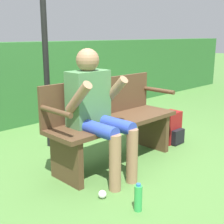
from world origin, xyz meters
TOP-DOWN VIEW (x-y plane):
  - ground_plane at (0.00, 0.00)m, footprint 40.00×40.00m
  - hedge_back at (0.00, 2.19)m, footprint 12.00×0.42m
  - park_bench at (0.00, 0.06)m, footprint 1.56×0.49m
  - person_seated at (-0.33, -0.07)m, footprint 0.55×0.65m
  - backpack at (0.99, -0.04)m, footprint 0.27×0.26m
  - water_bottle at (-0.56, -0.80)m, footprint 0.06×0.06m
  - signpost at (-0.20, 0.96)m, footprint 0.48×0.09m
  - litter_crumple at (-0.63, -0.46)m, footprint 0.07×0.07m

SIDE VIEW (x-z plane):
  - ground_plane at x=0.00m, z-range 0.00..0.00m
  - litter_crumple at x=-0.63m, z-range 0.00..0.07m
  - water_bottle at x=-0.56m, z-range -0.01..0.23m
  - backpack at x=0.99m, z-range -0.01..0.40m
  - park_bench at x=0.00m, z-range 0.02..0.93m
  - hedge_back at x=0.00m, z-range 0.00..1.26m
  - person_seated at x=-0.33m, z-range 0.08..1.33m
  - signpost at x=-0.20m, z-range 0.19..2.97m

